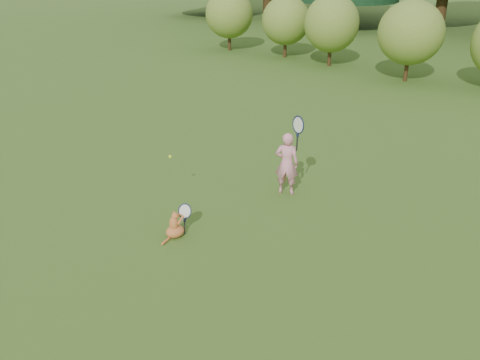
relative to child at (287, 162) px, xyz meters
The scene contains 5 objects.
ground 2.23m from the child, 97.86° to the right, with size 100.00×100.00×0.00m, color #325417.
shrub_row 10.92m from the child, 91.54° to the left, with size 28.00×3.00×2.80m, color olive, non-canonical shape.
child is the anchor object (origin of this frame).
cat 2.56m from the child, 101.70° to the right, with size 0.37×0.68×0.59m.
tennis_ball 2.15m from the child, 136.56° to the right, with size 0.06×0.06×0.06m.
Camera 1 is at (5.20, -5.72, 4.28)m, focal length 40.00 mm.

